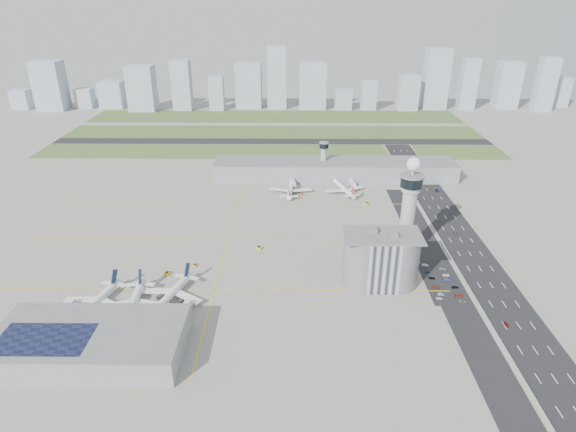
{
  "coord_description": "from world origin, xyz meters",
  "views": [
    {
      "loc": [
        2.95,
        -253.34,
        149.47
      ],
      "look_at": [
        0.0,
        35.0,
        15.0
      ],
      "focal_mm": 30.0,
      "sensor_mm": 36.0,
      "label": 1
    }
  ],
  "objects_px": {
    "jet_bridge_near_1": "(118,320)",
    "car_lot_11": "(443,269)",
    "tug_0": "(135,303)",
    "car_lot_5": "(425,265)",
    "car_hw_4": "(405,166)",
    "car_lot_3": "(432,278)",
    "airplane_far_a": "(291,185)",
    "tug_5": "(366,204)",
    "tug_4": "(302,195)",
    "tug_1": "(167,273)",
    "car_lot_4": "(428,272)",
    "jet_bridge_near_0": "(58,319)",
    "car_hw_0": "(506,324)",
    "car_hw_2": "(437,190)",
    "airplane_near_c": "(170,291)",
    "jet_bridge_far_0": "(291,181)",
    "airplane_near_b": "(131,301)",
    "admin_building": "(381,259)",
    "tug_3": "(259,248)",
    "car_lot_8": "(455,287)",
    "car_lot_7": "(459,295)",
    "airplane_near_a": "(94,299)",
    "jet_bridge_near_2": "(179,320)",
    "car_lot_2": "(435,287)",
    "car_lot_10": "(446,275)",
    "car_hw_1": "(455,233)",
    "secondary_tower": "(324,157)",
    "car_lot_0": "(439,298)",
    "jet_bridge_far_1": "(350,181)",
    "car_lot_9": "(448,280)",
    "car_lot_1": "(441,294)",
    "tug_2": "(195,265)",
    "car_lot_6": "(463,301)"
  },
  "relations": [
    {
      "from": "jet_bridge_near_1",
      "to": "tug_5",
      "type": "xyz_separation_m",
      "value": [
        143.27,
        149.41,
        -1.83
      ]
    },
    {
      "from": "car_hw_4",
      "to": "jet_bridge_far_1",
      "type": "bearing_deg",
      "value": -138.59
    },
    {
      "from": "jet_bridge_near_2",
      "to": "jet_bridge_far_0",
      "type": "height_order",
      "value": "same"
    },
    {
      "from": "airplane_far_a",
      "to": "car_hw_2",
      "type": "height_order",
      "value": "airplane_far_a"
    },
    {
      "from": "car_lot_9",
      "to": "tug_2",
      "type": "bearing_deg",
      "value": 86.9
    },
    {
      "from": "car_lot_2",
      "to": "car_lot_8",
      "type": "relative_size",
      "value": 1.09
    },
    {
      "from": "admin_building",
      "to": "car_lot_8",
      "type": "height_order",
      "value": "admin_building"
    },
    {
      "from": "admin_building",
      "to": "car_lot_7",
      "type": "bearing_deg",
      "value": -17.17
    },
    {
      "from": "airplane_far_a",
      "to": "tug_5",
      "type": "xyz_separation_m",
      "value": [
        58.92,
        -25.6,
        -4.78
      ]
    },
    {
      "from": "car_lot_7",
      "to": "car_lot_10",
      "type": "height_order",
      "value": "car_lot_7"
    },
    {
      "from": "car_lot_9",
      "to": "car_lot_10",
      "type": "distance_m",
      "value": 5.03
    },
    {
      "from": "tug_5",
      "to": "car_lot_8",
      "type": "distance_m",
      "value": 120.03
    },
    {
      "from": "tug_0",
      "to": "tug_4",
      "type": "height_order",
      "value": "tug_0"
    },
    {
      "from": "jet_bridge_near_1",
      "to": "car_lot_2",
      "type": "xyz_separation_m",
      "value": [
        165.78,
        34.08,
        -2.28
      ]
    },
    {
      "from": "car_hw_4",
      "to": "car_lot_3",
      "type": "bearing_deg",
      "value": -95.1
    },
    {
      "from": "tug_0",
      "to": "car_hw_0",
      "type": "relative_size",
      "value": 0.81
    },
    {
      "from": "jet_bridge_near_0",
      "to": "car_lot_10",
      "type": "height_order",
      "value": "jet_bridge_near_0"
    },
    {
      "from": "airplane_near_a",
      "to": "jet_bridge_near_1",
      "type": "xyz_separation_m",
      "value": [
        16.34,
        -13.0,
        -3.15
      ]
    },
    {
      "from": "admin_building",
      "to": "tug_3",
      "type": "height_order",
      "value": "admin_building"
    },
    {
      "from": "jet_bridge_near_2",
      "to": "car_lot_9",
      "type": "relative_size",
      "value": 3.51
    },
    {
      "from": "car_lot_11",
      "to": "airplane_near_a",
      "type": "bearing_deg",
      "value": 109.97
    },
    {
      "from": "secondary_tower",
      "to": "tug_4",
      "type": "distance_m",
      "value": 51.26
    },
    {
      "from": "jet_bridge_near_1",
      "to": "car_lot_11",
      "type": "bearing_deg",
      "value": -63.02
    },
    {
      "from": "secondary_tower",
      "to": "tug_5",
      "type": "xyz_separation_m",
      "value": [
        30.27,
        -61.59,
        -17.78
      ]
    },
    {
      "from": "airplane_near_c",
      "to": "car_lot_8",
      "type": "distance_m",
      "value": 156.13
    },
    {
      "from": "car_lot_10",
      "to": "tug_0",
      "type": "bearing_deg",
      "value": 95.86
    },
    {
      "from": "tug_1",
      "to": "car_lot_11",
      "type": "height_order",
      "value": "tug_1"
    },
    {
      "from": "tug_2",
      "to": "car_lot_6",
      "type": "relative_size",
      "value": 0.6
    },
    {
      "from": "car_lot_0",
      "to": "car_lot_7",
      "type": "height_order",
      "value": "car_lot_7"
    },
    {
      "from": "airplane_far_a",
      "to": "jet_bridge_near_0",
      "type": "distance_m",
      "value": 209.08
    },
    {
      "from": "tug_0",
      "to": "car_lot_5",
      "type": "relative_size",
      "value": 0.78
    },
    {
      "from": "airplane_far_a",
      "to": "tug_4",
      "type": "xyz_separation_m",
      "value": [
        9.44,
        -8.0,
        -5.0
      ]
    },
    {
      "from": "airplane_near_b",
      "to": "jet_bridge_far_0",
      "type": "xyz_separation_m",
      "value": [
        81.15,
        182.35,
        -3.5
      ]
    },
    {
      "from": "airplane_near_c",
      "to": "airplane_far_a",
      "type": "bearing_deg",
      "value": 175.19
    },
    {
      "from": "car_lot_4",
      "to": "car_hw_2",
      "type": "height_order",
      "value": "car_hw_2"
    },
    {
      "from": "airplane_near_b",
      "to": "tug_5",
      "type": "height_order",
      "value": "airplane_near_b"
    },
    {
      "from": "jet_bridge_near_2",
      "to": "airplane_far_a",
      "type": "bearing_deg",
      "value": -7.25
    },
    {
      "from": "car_lot_1",
      "to": "car_hw_0",
      "type": "xyz_separation_m",
      "value": [
        24.86,
        -25.98,
        0.07
      ]
    },
    {
      "from": "car_hw_0",
      "to": "car_hw_2",
      "type": "distance_m",
      "value": 178.16
    },
    {
      "from": "jet_bridge_near_2",
      "to": "tug_0",
      "type": "bearing_deg",
      "value": 68.03
    },
    {
      "from": "car_hw_2",
      "to": "car_lot_11",
      "type": "bearing_deg",
      "value": -104.92
    },
    {
      "from": "jet_bridge_far_1",
      "to": "car_hw_4",
      "type": "height_order",
      "value": "jet_bridge_far_1"
    },
    {
      "from": "car_hw_2",
      "to": "car_hw_0",
      "type": "bearing_deg",
      "value": -95.75
    },
    {
      "from": "jet_bridge_near_1",
      "to": "car_lot_6",
      "type": "height_order",
      "value": "jet_bridge_near_1"
    },
    {
      "from": "jet_bridge_near_2",
      "to": "tug_4",
      "type": "bearing_deg",
      "value": -10.91
    },
    {
      "from": "jet_bridge_far_0",
      "to": "car_hw_4",
      "type": "height_order",
      "value": "jet_bridge_far_0"
    },
    {
      "from": "secondary_tower",
      "to": "tug_0",
      "type": "bearing_deg",
      "value": -119.59
    },
    {
      "from": "tug_1",
      "to": "car_lot_4",
      "type": "height_order",
      "value": "tug_1"
    },
    {
      "from": "tug_3",
      "to": "car_hw_1",
      "type": "distance_m",
      "value": 134.29
    },
    {
      "from": "car_lot_7",
      "to": "car_lot_10",
      "type": "relative_size",
      "value": 1.05
    }
  ]
}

